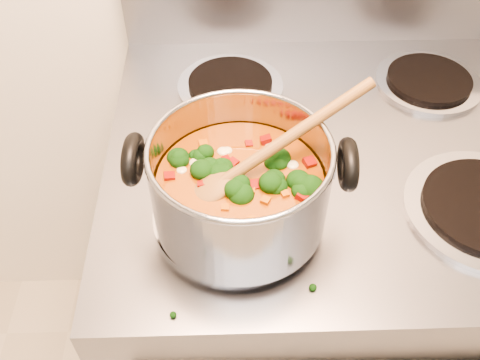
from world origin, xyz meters
The scene contains 4 objects.
electric_range centered at (-0.05, 1.16, 0.47)m, with size 0.78×0.70×1.08m.
stockpot centered at (-0.23, 1.00, 1.00)m, with size 0.30×0.24×0.15m.
wooden_spoon centered at (-0.21, 1.00, 1.04)m, with size 0.27×0.15×0.12m.
cooktop_crumbs centered at (-0.22, 0.85, 0.92)m, with size 0.20×0.02×0.01m.
Camera 1 is at (-0.24, 0.51, 1.53)m, focal length 40.00 mm.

